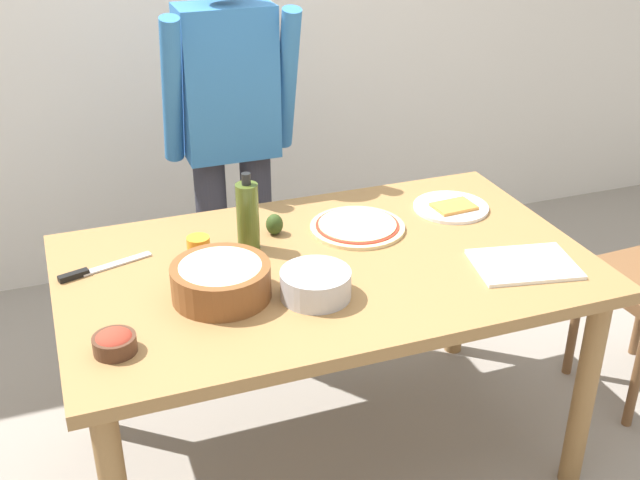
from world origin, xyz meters
TOP-DOWN VIEW (x-y plane):
  - ground at (0.00, 0.00)m, footprint 8.00×8.00m
  - dining_table at (0.00, 0.00)m, footprint 1.60×0.96m
  - person_cook at (-0.10, 0.76)m, footprint 0.49×0.25m
  - pizza_raw_on_board at (0.18, 0.17)m, footprint 0.31×0.31m
  - plate_with_slice at (0.54, 0.20)m, footprint 0.26×0.26m
  - popcorn_bowl at (-0.35, -0.09)m, footprint 0.28×0.28m
  - mixing_bowl_steel at (-0.10, -0.18)m, footprint 0.20×0.20m
  - small_sauce_bowl at (-0.66, -0.26)m, footprint 0.11×0.11m
  - olive_oil_bottle at (-0.20, 0.16)m, footprint 0.07×0.07m
  - cup_orange at (-0.36, 0.13)m, footprint 0.07×0.07m
  - cutting_board_white at (0.55, -0.23)m, footprint 0.34×0.27m
  - chef_knife at (-0.67, 0.18)m, footprint 0.28×0.11m
  - avocado at (-0.09, 0.23)m, footprint 0.06×0.06m

SIDE VIEW (x-z plane):
  - ground at x=0.00m, z-range 0.00..0.00m
  - dining_table at x=0.00m, z-range 0.29..1.05m
  - cutting_board_white at x=0.55m, z-range 0.76..0.77m
  - chef_knife at x=-0.67m, z-range 0.76..0.78m
  - plate_with_slice at x=0.54m, z-range 0.76..0.78m
  - pizza_raw_on_board at x=0.18m, z-range 0.76..0.78m
  - small_sauce_bowl at x=-0.66m, z-range 0.76..0.82m
  - avocado at x=-0.09m, z-range 0.76..0.83m
  - mixing_bowl_steel at x=-0.10m, z-range 0.76..0.84m
  - cup_orange at x=-0.36m, z-range 0.76..0.84m
  - popcorn_bowl at x=-0.35m, z-range 0.76..0.88m
  - olive_oil_bottle at x=-0.20m, z-range 0.75..1.00m
  - person_cook at x=-0.10m, z-range 0.13..1.75m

